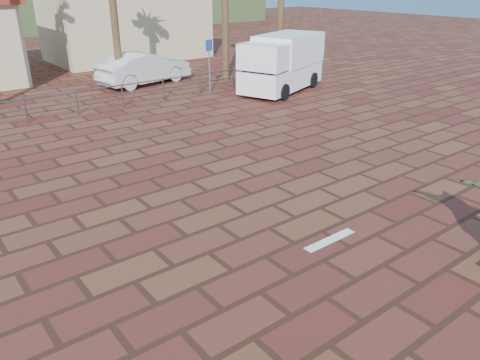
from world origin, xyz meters
The scene contains 7 objects.
ground centered at (0.00, 0.00, 0.00)m, with size 120.00×120.00×0.00m, color brown.
paint_stripe centered at (0.70, -1.20, 0.00)m, with size 1.40×0.22×0.01m, color white.
guardrail centered at (0.00, 12.00, 0.68)m, with size 24.06×0.06×1.00m.
building_east centered at (8.00, 24.00, 2.54)m, with size 10.60×6.60×5.00m.
campervan centered at (9.63, 10.14, 1.40)m, with size 5.55×3.78×2.66m.
car_white centered at (4.97, 15.70, 0.83)m, with size 1.76×5.04×1.66m, color silver.
street_sign centered at (6.45, 11.81, 1.76)m, with size 0.49×0.25×2.52m.
Camera 1 is at (-6.21, -6.94, 5.26)m, focal length 35.00 mm.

